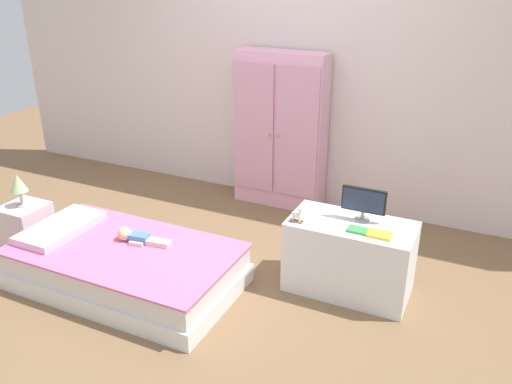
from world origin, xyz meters
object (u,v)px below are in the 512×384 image
table_lamp (18,185)px  book_green (358,230)px  tv_monitor (364,202)px  bed (127,266)px  nightstand (27,227)px  rocking_horse_toy (298,215)px  book_yellow (380,234)px  wardrobe (280,131)px  doll (134,236)px  tv_stand (349,257)px

table_lamp → book_green: table_lamp is taller
tv_monitor → book_green: bearing=-84.8°
bed → table_lamp: size_ratio=6.06×
nightstand → rocking_horse_toy: 2.15m
tv_monitor → book_green: 0.21m
tv_monitor → rocking_horse_toy: bearing=-150.5°
tv_monitor → book_green: (0.02, -0.17, -0.12)m
tv_monitor → book_green: size_ratio=2.29×
book_yellow → wardrobe: bearing=134.4°
tv_monitor → book_yellow: size_ratio=1.95×
bed → rocking_horse_toy: rocking_horse_toy is taller
doll → nightstand: (-1.02, -0.02, -0.15)m
rocking_horse_toy → book_green: bearing=6.3°
doll → tv_monitor: size_ratio=1.36×
wardrobe → book_green: wardrobe is taller
doll → wardrobe: (0.41, 1.60, 0.37)m
book_yellow → nightstand: bearing=-170.9°
nightstand → tv_stand: bearing=12.0°
nightstand → tv_stand: 2.46m
nightstand → doll: bearing=1.1°
tv_monitor → nightstand: bearing=-166.6°
wardrobe → book_yellow: size_ratio=9.31×
bed → wardrobe: (0.41, 1.71, 0.55)m
tv_monitor → rocking_horse_toy: size_ratio=2.65×
doll → tv_stand: tv_stand is taller
table_lamp → wardrobe: size_ratio=0.18×
tv_stand → tv_monitor: tv_monitor is taller
wardrobe → book_yellow: (1.18, -1.21, -0.18)m
doll → nightstand: 1.03m
tv_stand → tv_monitor: bearing=57.6°
doll → nightstand: size_ratio=1.08×
nightstand → rocking_horse_toy: (2.08, 0.37, 0.37)m
nightstand → table_lamp: size_ratio=1.44×
nightstand → tv_stand: (2.41, 0.51, 0.07)m
nightstand → tv_monitor: (2.45, 0.58, 0.46)m
table_lamp → wardrobe: 2.17m
rocking_horse_toy → book_yellow: rocking_horse_toy is taller
nightstand → book_yellow: size_ratio=2.45×
book_yellow → book_green: bearing=180.0°
doll → nightstand: bearing=-178.9°
table_lamp → book_yellow: table_lamp is taller
table_lamp → wardrobe: bearing=48.7°
doll → tv_monitor: bearing=21.4°
book_green → rocking_horse_toy: bearing=-173.7°
tv_monitor → tv_stand: bearing=-122.4°
nightstand → tv_monitor: size_ratio=1.26×
tv_stand → rocking_horse_toy: size_ratio=7.47×
bed → nightstand: 1.02m
book_green → nightstand: bearing=-170.5°
nightstand → tv_monitor: 2.56m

